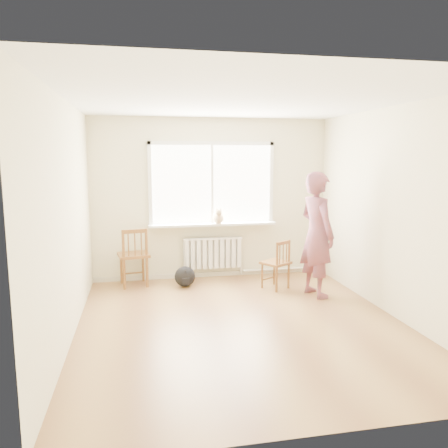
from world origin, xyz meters
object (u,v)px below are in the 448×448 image
chair_right (278,264)px  backpack (185,276)px  person (317,234)px  chair_left (134,257)px  cat (218,217)px

chair_right → backpack: bearing=-48.2°
chair_right → person: (0.46, -0.41, 0.53)m
chair_right → person: person is taller
chair_left → person: (2.66, -0.98, 0.45)m
person → cat: bearing=34.5°
person → backpack: bearing=53.0°
chair_left → cat: bearing=176.9°
chair_right → chair_left: bearing=-47.1°
person → backpack: size_ratio=5.61×
cat → person: bearing=-35.3°
backpack → chair_right: bearing=-15.7°
chair_left → chair_right: (2.20, -0.57, -0.08)m
chair_right → cat: size_ratio=1.83×
chair_left → chair_right: 2.28m
chair_right → backpack: (-1.42, 0.40, -0.23)m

